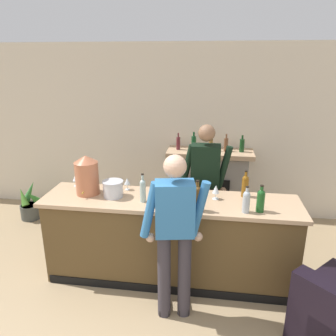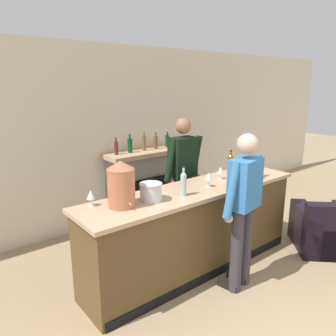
{
  "view_description": "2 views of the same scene",
  "coord_description": "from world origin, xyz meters",
  "px_view_note": "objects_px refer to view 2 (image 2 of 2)",
  "views": [
    {
      "loc": [
        0.67,
        -1.51,
        2.49
      ],
      "look_at": [
        0.14,
        2.13,
        1.27
      ],
      "focal_mm": 35.0,
      "sensor_mm": 36.0,
      "label": 1
    },
    {
      "loc": [
        -2.27,
        -0.79,
        2.18
      ],
      "look_at": [
        0.15,
        2.22,
        1.18
      ],
      "focal_mm": 35.0,
      "sensor_mm": 36.0,
      "label": 2
    }
  ],
  "objects_px": {
    "copper_dispenser": "(121,184)",
    "ice_bucket_steel": "(151,192)",
    "armchair_black": "(328,232)",
    "wine_bottle_rose_blush": "(183,183)",
    "fireplace_stone": "(144,184)",
    "person_bartender": "(183,175)",
    "wine_bottle_riesling_slim": "(255,170)",
    "wine_bottle_cabernet_heavy": "(230,176)",
    "wine_glass_front_right": "(221,170)",
    "wine_bottle_burgundy_dark": "(230,163)",
    "person_customer": "(243,206)",
    "wine_glass_back_row": "(147,184)",
    "wine_glass_front_left": "(91,195)",
    "wine_bottle_merlot_tall": "(259,167)",
    "wine_glass_mid_counter": "(209,176)"
  },
  "relations": [
    {
      "from": "wine_bottle_cabernet_heavy",
      "to": "wine_bottle_burgundy_dark",
      "type": "bearing_deg",
      "value": 40.79
    },
    {
      "from": "fireplace_stone",
      "to": "wine_bottle_burgundy_dark",
      "type": "distance_m",
      "value": 1.6
    },
    {
      "from": "wine_bottle_rose_blush",
      "to": "wine_bottle_merlot_tall",
      "type": "height_order",
      "value": "wine_bottle_rose_blush"
    },
    {
      "from": "person_bartender",
      "to": "ice_bucket_steel",
      "type": "relative_size",
      "value": 7.44
    },
    {
      "from": "copper_dispenser",
      "to": "ice_bucket_steel",
      "type": "distance_m",
      "value": 0.35
    },
    {
      "from": "armchair_black",
      "to": "wine_glass_back_row",
      "type": "relative_size",
      "value": 7.48
    },
    {
      "from": "fireplace_stone",
      "to": "copper_dispenser",
      "type": "distance_m",
      "value": 2.21
    },
    {
      "from": "copper_dispenser",
      "to": "wine_bottle_rose_blush",
      "type": "relative_size",
      "value": 1.42
    },
    {
      "from": "person_customer",
      "to": "wine_bottle_riesling_slim",
      "type": "distance_m",
      "value": 0.8
    },
    {
      "from": "wine_bottle_rose_blush",
      "to": "wine_bottle_riesling_slim",
      "type": "bearing_deg",
      "value": -5.66
    },
    {
      "from": "wine_bottle_riesling_slim",
      "to": "wine_glass_front_left",
      "type": "bearing_deg",
      "value": 167.45
    },
    {
      "from": "armchair_black",
      "to": "wine_bottle_rose_blush",
      "type": "height_order",
      "value": "wine_bottle_rose_blush"
    },
    {
      "from": "wine_bottle_burgundy_dark",
      "to": "wine_bottle_cabernet_heavy",
      "type": "relative_size",
      "value": 0.93
    },
    {
      "from": "person_bartender",
      "to": "wine_glass_back_row",
      "type": "distance_m",
      "value": 1.01
    },
    {
      "from": "person_customer",
      "to": "copper_dispenser",
      "type": "distance_m",
      "value": 1.28
    },
    {
      "from": "wine_bottle_cabernet_heavy",
      "to": "wine_glass_front_left",
      "type": "xyz_separation_m",
      "value": [
        -1.5,
        0.47,
        -0.04
      ]
    },
    {
      "from": "wine_glass_back_row",
      "to": "wine_bottle_riesling_slim",
      "type": "bearing_deg",
      "value": -17.26
    },
    {
      "from": "person_customer",
      "to": "wine_bottle_merlot_tall",
      "type": "height_order",
      "value": "person_customer"
    },
    {
      "from": "copper_dispenser",
      "to": "wine_glass_mid_counter",
      "type": "height_order",
      "value": "copper_dispenser"
    },
    {
      "from": "wine_glass_front_left",
      "to": "ice_bucket_steel",
      "type": "bearing_deg",
      "value": -24.51
    },
    {
      "from": "person_customer",
      "to": "wine_glass_back_row",
      "type": "bearing_deg",
      "value": 129.92
    },
    {
      "from": "wine_glass_mid_counter",
      "to": "armchair_black",
      "type": "bearing_deg",
      "value": -25.89
    },
    {
      "from": "armchair_black",
      "to": "wine_bottle_cabernet_heavy",
      "type": "bearing_deg",
      "value": 158.07
    },
    {
      "from": "person_customer",
      "to": "wine_glass_front_right",
      "type": "bearing_deg",
      "value": 60.63
    },
    {
      "from": "wine_bottle_riesling_slim",
      "to": "wine_glass_mid_counter",
      "type": "relative_size",
      "value": 1.65
    },
    {
      "from": "fireplace_stone",
      "to": "wine_bottle_cabernet_heavy",
      "type": "bearing_deg",
      "value": -92.85
    },
    {
      "from": "wine_bottle_cabernet_heavy",
      "to": "wine_glass_front_right",
      "type": "relative_size",
      "value": 2.02
    },
    {
      "from": "fireplace_stone",
      "to": "person_bartender",
      "type": "height_order",
      "value": "person_bartender"
    },
    {
      "from": "armchair_black",
      "to": "copper_dispenser",
      "type": "distance_m",
      "value": 2.94
    },
    {
      "from": "ice_bucket_steel",
      "to": "wine_glass_front_left",
      "type": "height_order",
      "value": "ice_bucket_steel"
    },
    {
      "from": "person_bartender",
      "to": "copper_dispenser",
      "type": "xyz_separation_m",
      "value": [
        -1.32,
        -0.61,
        0.28
      ]
    },
    {
      "from": "wine_glass_front_left",
      "to": "wine_bottle_rose_blush",
      "type": "bearing_deg",
      "value": -20.36
    },
    {
      "from": "ice_bucket_steel",
      "to": "wine_bottle_riesling_slim",
      "type": "distance_m",
      "value": 1.46
    },
    {
      "from": "person_customer",
      "to": "person_bartender",
      "type": "relative_size",
      "value": 0.98
    },
    {
      "from": "person_customer",
      "to": "wine_glass_mid_counter",
      "type": "distance_m",
      "value": 0.57
    },
    {
      "from": "person_bartender",
      "to": "wine_bottle_merlot_tall",
      "type": "height_order",
      "value": "person_bartender"
    },
    {
      "from": "person_customer",
      "to": "wine_bottle_burgundy_dark",
      "type": "distance_m",
      "value": 1.08
    },
    {
      "from": "wine_bottle_burgundy_dark",
      "to": "wine_bottle_merlot_tall",
      "type": "xyz_separation_m",
      "value": [
        0.13,
        -0.37,
        -0.01
      ]
    },
    {
      "from": "wine_bottle_rose_blush",
      "to": "wine_glass_front_left",
      "type": "relative_size",
      "value": 1.97
    },
    {
      "from": "wine_bottle_riesling_slim",
      "to": "wine_bottle_burgundy_dark",
      "type": "bearing_deg",
      "value": 87.24
    },
    {
      "from": "person_customer",
      "to": "wine_bottle_burgundy_dark",
      "type": "relative_size",
      "value": 5.52
    },
    {
      "from": "fireplace_stone",
      "to": "wine_bottle_merlot_tall",
      "type": "height_order",
      "value": "fireplace_stone"
    },
    {
      "from": "person_customer",
      "to": "wine_bottle_riesling_slim",
      "type": "xyz_separation_m",
      "value": [
        0.68,
        0.38,
        0.2
      ]
    },
    {
      "from": "fireplace_stone",
      "to": "wine_bottle_riesling_slim",
      "type": "height_order",
      "value": "fireplace_stone"
    },
    {
      "from": "wine_bottle_riesling_slim",
      "to": "ice_bucket_steel",
      "type": "bearing_deg",
      "value": 172.28
    },
    {
      "from": "copper_dispenser",
      "to": "ice_bucket_steel",
      "type": "relative_size",
      "value": 1.95
    },
    {
      "from": "armchair_black",
      "to": "wine_glass_back_row",
      "type": "bearing_deg",
      "value": 155.78
    },
    {
      "from": "wine_glass_front_right",
      "to": "wine_bottle_rose_blush",
      "type": "bearing_deg",
      "value": -166.74
    },
    {
      "from": "fireplace_stone",
      "to": "person_bartender",
      "type": "relative_size",
      "value": 0.83
    },
    {
      "from": "wine_bottle_merlot_tall",
      "to": "wine_glass_front_right",
      "type": "relative_size",
      "value": 1.76
    }
  ]
}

